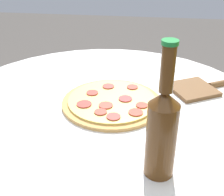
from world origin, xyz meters
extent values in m
cylinder|color=white|center=(0.00, 0.00, 0.74)|extent=(0.99, 0.99, 0.02)
cylinder|color=tan|center=(-0.03, 0.02, 0.75)|extent=(0.29, 0.29, 0.01)
cylinder|color=#EACC60|center=(-0.03, 0.02, 0.76)|extent=(0.26, 0.26, 0.01)
cylinder|color=#AB3B32|center=(-0.11, 0.00, 0.77)|extent=(0.04, 0.04, 0.00)
cylinder|color=#AF3F2F|center=(0.01, 0.01, 0.77)|extent=(0.04, 0.04, 0.00)
cylinder|color=#B33634|center=(-0.03, 0.06, 0.77)|extent=(0.04, 0.04, 0.00)
cylinder|color=#B13A2E|center=(-0.11, 0.08, 0.77)|extent=(0.03, 0.03, 0.00)
cylinder|color=#AB3828|center=(0.00, 0.11, 0.77)|extent=(0.03, 0.03, 0.00)
cylinder|color=#A5342B|center=(0.01, -0.05, 0.77)|extent=(0.04, 0.04, 0.00)
cylinder|color=#AB3D2D|center=(0.05, 0.00, 0.77)|extent=(0.03, 0.03, 0.00)
cylinder|color=#B4352C|center=(-0.06, -0.04, 0.77)|extent=(0.04, 0.04, 0.00)
cylinder|color=#B73A2A|center=(0.04, 0.09, 0.77)|extent=(0.04, 0.04, 0.00)
cylinder|color=#A93B34|center=(0.07, 0.04, 0.77)|extent=(0.04, 0.04, 0.00)
cylinder|color=#563314|center=(0.25, 0.16, 0.83)|extent=(0.06, 0.06, 0.17)
cone|color=#563314|center=(0.25, 0.16, 0.93)|extent=(0.06, 0.06, 0.03)
cylinder|color=#563314|center=(0.25, 0.16, 0.99)|extent=(0.03, 0.03, 0.09)
cylinder|color=#1E8438|center=(0.25, 0.16, 1.04)|extent=(0.03, 0.03, 0.01)
cube|color=brown|center=(-0.14, 0.27, 0.75)|extent=(0.18, 0.18, 0.01)
cylinder|color=brown|center=(-0.20, 0.37, 0.75)|extent=(0.07, 0.11, 0.02)
camera|label=1|loc=(0.76, 0.12, 1.21)|focal=50.00mm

